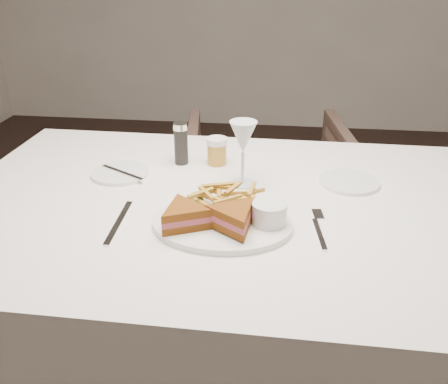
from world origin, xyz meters
TOP-DOWN VIEW (x-y plane):
  - ground at (0.00, 0.00)m, footprint 5.00×5.00m
  - table at (-0.26, -0.39)m, footprint 1.43×0.96m
  - chair_far at (-0.18, 0.50)m, footprint 0.78×0.74m
  - table_setting at (-0.26, -0.43)m, footprint 0.79×0.57m

SIDE VIEW (x-z plane):
  - ground at x=0.00m, z-range 0.00..0.00m
  - chair_far at x=-0.18m, z-range 0.00..0.72m
  - table at x=-0.26m, z-range 0.00..0.75m
  - table_setting at x=-0.26m, z-range 0.70..0.88m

